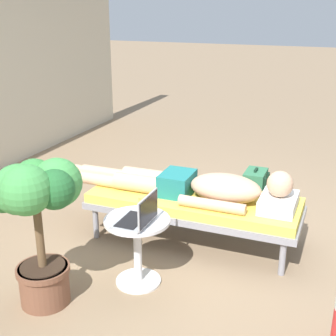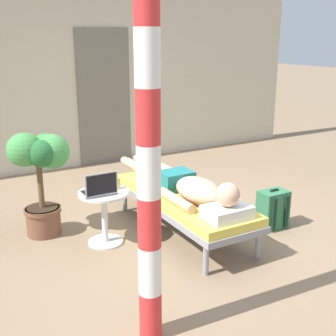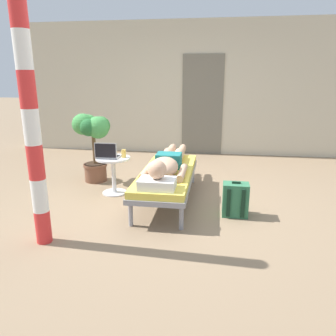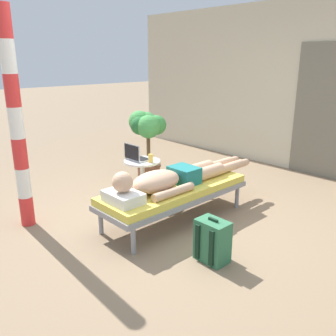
% 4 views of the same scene
% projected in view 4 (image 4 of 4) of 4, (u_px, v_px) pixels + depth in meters
% --- Properties ---
extents(ground_plane, '(40.00, 40.00, 0.00)m').
position_uv_depth(ground_plane, '(178.00, 223.00, 4.12)').
color(ground_plane, '#8C7256').
extents(house_wall_back, '(7.60, 0.20, 2.70)m').
position_uv_depth(house_wall_back, '(307.00, 88.00, 5.73)').
color(house_wall_back, beige).
rests_on(house_wall_back, ground).
extents(house_door_panel, '(0.84, 0.03, 2.04)m').
position_uv_depth(house_door_panel, '(321.00, 111.00, 5.54)').
color(house_door_panel, '#6D6759').
rests_on(house_door_panel, ground).
extents(lounge_chair, '(0.66, 1.84, 0.42)m').
position_uv_depth(lounge_chair, '(174.00, 192.00, 4.11)').
color(lounge_chair, gray).
rests_on(lounge_chair, ground).
extents(person_reclining, '(0.53, 2.17, 0.32)m').
position_uv_depth(person_reclining, '(172.00, 178.00, 4.03)').
color(person_reclining, white).
rests_on(person_reclining, lounge_chair).
extents(side_table, '(0.48, 0.48, 0.52)m').
position_uv_depth(side_table, '(142.00, 173.00, 4.76)').
color(side_table, silver).
rests_on(side_table, ground).
extents(laptop, '(0.31, 0.24, 0.23)m').
position_uv_depth(laptop, '(136.00, 156.00, 4.70)').
color(laptop, '#A5A8AD').
rests_on(laptop, side_table).
extents(drink_glass, '(0.06, 0.06, 0.11)m').
position_uv_depth(drink_glass, '(151.00, 158.00, 4.61)').
color(drink_glass, gold).
rests_on(drink_glass, side_table).
extents(backpack, '(0.30, 0.26, 0.42)m').
position_uv_depth(backpack, '(213.00, 241.00, 3.31)').
color(backpack, '#33724C').
rests_on(backpack, ground).
extents(potted_plant, '(0.58, 0.58, 1.07)m').
position_uv_depth(potted_plant, '(147.00, 134.00, 5.30)').
color(potted_plant, brown).
rests_on(potted_plant, ground).
extents(porch_post, '(0.15, 0.15, 2.32)m').
position_uv_depth(porch_post, '(16.00, 123.00, 3.76)').
color(porch_post, red).
rests_on(porch_post, ground).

